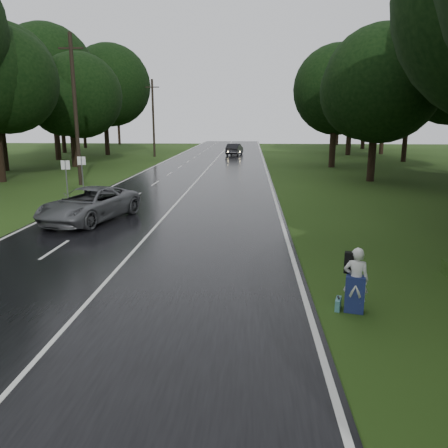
{
  "coord_description": "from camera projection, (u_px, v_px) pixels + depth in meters",
  "views": [
    {
      "loc": [
        4.28,
        -13.55,
        4.76
      ],
      "look_at": [
        3.35,
        2.04,
        1.1
      ],
      "focal_mm": 35.62,
      "sensor_mm": 36.0,
      "label": 1
    }
  ],
  "objects": [
    {
      "name": "utility_pole_mid",
      "position": [
        81.0,
        185.0,
        33.51
      ],
      "size": [
        1.8,
        0.28,
        10.78
      ],
      "primitive_type": null,
      "color": "black",
      "rests_on": "ground"
    },
    {
      "name": "road_sign_b",
      "position": [
        84.0,
        191.0,
        30.6
      ],
      "size": [
        0.56,
        0.1,
        2.35
      ],
      "primitive_type": null,
      "color": "white",
      "rests_on": "ground"
    },
    {
      "name": "tree_left_f",
      "position": [
        108.0,
        155.0,
        62.45
      ],
      "size": [
        10.08,
        10.08,
        15.75
      ],
      "primitive_type": null,
      "color": "black",
      "rests_on": "ground"
    },
    {
      "name": "far_car",
      "position": [
        235.0,
        149.0,
        61.24
      ],
      "size": [
        2.34,
        4.99,
        1.58
      ],
      "primitive_type": "imported",
      "rotation": [
        0.0,
        0.0,
        3.0
      ],
      "color": "black",
      "rests_on": "road"
    },
    {
      "name": "hitchhiker",
      "position": [
        355.0,
        282.0,
        11.16
      ],
      "size": [
        0.71,
        0.67,
        1.7
      ],
      "color": "silver",
      "rests_on": "ground"
    },
    {
      "name": "tree_right_e",
      "position": [
        331.0,
        167.0,
        46.05
      ],
      "size": [
        8.39,
        8.39,
        13.11
      ],
      "primitive_type": null,
      "color": "black",
      "rests_on": "ground"
    },
    {
      "name": "tree_left_e",
      "position": [
        75.0,
        167.0,
        46.65
      ],
      "size": [
        7.65,
        7.65,
        11.95
      ],
      "primitive_type": null,
      "color": "black",
      "rests_on": "ground"
    },
    {
      "name": "tree_right_d",
      "position": [
        370.0,
        181.0,
        35.52
      ],
      "size": [
        7.9,
        7.9,
        12.34
      ],
      "primitive_type": null,
      "color": "black",
      "rests_on": "ground"
    },
    {
      "name": "road_sign_a",
      "position": [
        68.0,
        197.0,
        27.99
      ],
      "size": [
        0.56,
        0.1,
        2.32
      ],
      "primitive_type": null,
      "color": "white",
      "rests_on": "ground"
    },
    {
      "name": "ground",
      "position": [
        118.0,
        270.0,
        14.5
      ],
      "size": [
        160.0,
        160.0,
        0.0
      ],
      "primitive_type": "plane",
      "color": "#264313",
      "rests_on": "ground"
    },
    {
      "name": "utility_pole_far",
      "position": [
        155.0,
        157.0,
        59.11
      ],
      "size": [
        1.8,
        0.28,
        9.88
      ],
      "primitive_type": null,
      "color": "black",
      "rests_on": "ground"
    },
    {
      "name": "lane_center",
      "position": [
        194.0,
        183.0,
        33.93
      ],
      "size": [
        0.12,
        140.0,
        0.01
      ],
      "primitive_type": "cube",
      "color": "silver",
      "rests_on": "road"
    },
    {
      "name": "road",
      "position": [
        194.0,
        184.0,
        33.94
      ],
      "size": [
        12.0,
        140.0,
        0.04
      ],
      "primitive_type": "cube",
      "color": "black",
      "rests_on": "ground"
    },
    {
      "name": "tree_right_f",
      "position": [
        348.0,
        155.0,
        62.19
      ],
      "size": [
        8.33,
        8.33,
        13.01
      ],
      "primitive_type": null,
      "color": "black",
      "rests_on": "ground"
    },
    {
      "name": "grey_car",
      "position": [
        89.0,
        204.0,
        21.22
      ],
      "size": [
        4.12,
        6.2,
        1.58
      ],
      "primitive_type": "imported",
      "rotation": [
        0.0,
        0.0,
        6.0
      ],
      "color": "#545659",
      "rests_on": "road"
    },
    {
      "name": "tree_left_d",
      "position": [
        3.0,
        182.0,
        35.16
      ],
      "size": [
        8.94,
        8.94,
        13.97
      ],
      "primitive_type": null,
      "color": "black",
      "rests_on": "ground"
    },
    {
      "name": "suitcase",
      "position": [
        338.0,
        304.0,
        11.42
      ],
      "size": [
        0.24,
        0.44,
        0.3
      ],
      "primitive_type": "cube",
      "rotation": [
        0.0,
        0.0,
        5.99
      ],
      "color": "teal",
      "rests_on": "ground"
    }
  ]
}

